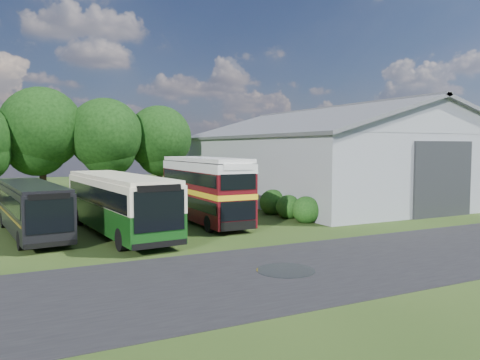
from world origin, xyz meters
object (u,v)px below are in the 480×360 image
bus_maroon_double (205,190)px  bus_dark_single (32,208)px  bus_green_single (119,203)px  storage_shed (330,152)px

bus_maroon_double → bus_dark_single: (-9.64, 0.13, -0.53)m
bus_green_single → bus_dark_single: bearing=153.2°
bus_green_single → bus_dark_single: 4.45m
storage_shed → bus_dark_single: (-24.59, -7.15, -2.71)m
bus_green_single → bus_maroon_double: 5.71m
storage_shed → bus_green_single: 22.40m
bus_maroon_double → storage_shed: bearing=25.9°
bus_maroon_double → bus_dark_single: bearing=179.2°
bus_green_single → bus_dark_single: bus_green_single is taller
bus_green_single → bus_dark_single: size_ratio=1.15×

